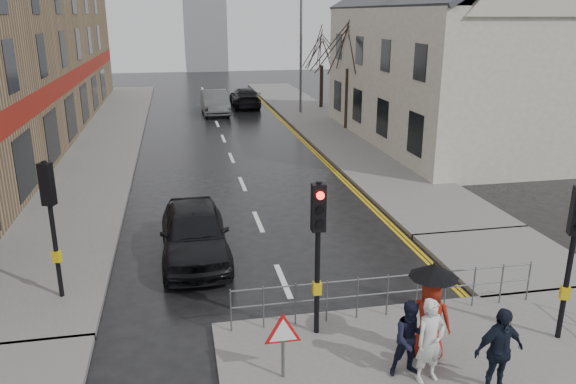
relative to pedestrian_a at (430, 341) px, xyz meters
name	(u,v)px	position (x,y,z in m)	size (l,w,h in m)	color
ground	(309,344)	(-1.84, 1.81, -0.97)	(120.00, 120.00, 0.00)	black
left_pavement	(107,135)	(-8.34, 24.81, -0.90)	(4.00, 44.00, 0.14)	#605E5B
right_pavement	(318,121)	(4.66, 26.81, -0.90)	(4.00, 40.00, 0.14)	#605E5B
pavement_bridge_right	(507,258)	(4.66, 4.81, -0.90)	(4.00, 4.20, 0.14)	#605E5B
building_right_cream	(453,52)	(10.15, 19.81, 3.81)	(9.00, 16.40, 10.10)	beige
traffic_signal_near_left	(318,232)	(-1.64, 2.01, 1.49)	(0.28, 0.27, 3.40)	black
traffic_signal_near_right	(574,236)	(3.35, 0.81, 1.49)	(0.34, 0.33, 3.40)	black
traffic_signal_far_left	(50,206)	(-7.34, 4.82, 1.49)	(0.34, 0.33, 3.40)	black
guard_railing_front	(388,286)	(0.11, 2.41, -0.11)	(7.14, 0.04, 1.00)	#595B5E
warning_sign	(283,335)	(-2.64, 0.61, 0.07)	(0.80, 0.07, 1.35)	#595B5E
street_lamp	(298,45)	(3.97, 29.81, 3.73)	(1.83, 0.25, 8.00)	#595B5E
tree_near	(349,42)	(5.66, 23.81, 4.17)	(2.40, 2.40, 6.58)	#32241B
tree_far	(322,47)	(6.16, 31.81, 3.45)	(2.40, 2.40, 5.64)	#32241B
pedestrian_a	(430,341)	(0.00, 0.00, 0.00)	(0.61, 0.40, 1.66)	silver
pedestrian_b	(411,339)	(-0.27, 0.23, -0.07)	(0.74, 0.58, 1.53)	black
pedestrian_with_umbrella	(431,307)	(0.32, 0.71, 0.28)	(0.99, 0.96, 2.03)	maroon
pedestrian_d	(499,351)	(1.04, -0.57, 0.01)	(0.99, 0.41, 1.69)	black
car_parked	(194,232)	(-4.04, 6.74, -0.18)	(1.87, 4.65, 1.58)	black
car_mid	(215,102)	(-1.68, 31.18, -0.16)	(1.72, 4.94, 1.63)	#434648
car_far	(245,98)	(0.74, 33.71, -0.25)	(2.01, 4.94, 1.43)	black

